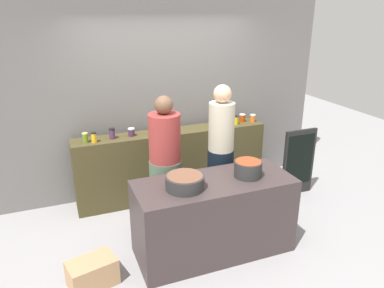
{
  "coord_description": "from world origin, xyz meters",
  "views": [
    {
      "loc": [
        -1.49,
        -3.46,
        2.57
      ],
      "look_at": [
        0.0,
        0.35,
        1.05
      ],
      "focal_mm": 34.45,
      "sensor_mm": 36.0,
      "label": 1
    }
  ],
  "objects_px": {
    "preserve_jar_6": "(215,121)",
    "preserve_jar_7": "(236,120)",
    "preserve_jar_4": "(155,130)",
    "cook_in_cap": "(220,161)",
    "preserve_jar_5": "(166,128)",
    "preserve_jar_1": "(94,137)",
    "cook_with_tongs": "(166,173)",
    "preserve_jar_9": "(253,118)",
    "preserve_jar_0": "(85,138)",
    "preserve_jar_2": "(112,134)",
    "chalkboard_sign": "(299,162)",
    "cooking_pot_left": "(185,182)",
    "bread_crate": "(92,273)",
    "preserve_jar_3": "(131,132)",
    "cooking_pot_center": "(248,169)",
    "preserve_jar_8": "(242,118)"
  },
  "relations": [
    {
      "from": "preserve_jar_4",
      "to": "cook_in_cap",
      "type": "xyz_separation_m",
      "value": [
        0.61,
        -0.75,
        -0.24
      ]
    },
    {
      "from": "preserve_jar_3",
      "to": "preserve_jar_8",
      "type": "height_order",
      "value": "preserve_jar_8"
    },
    {
      "from": "preserve_jar_3",
      "to": "bread_crate",
      "type": "relative_size",
      "value": 0.24
    },
    {
      "from": "preserve_jar_3",
      "to": "preserve_jar_7",
      "type": "xyz_separation_m",
      "value": [
        1.52,
        -0.04,
        0.01
      ]
    },
    {
      "from": "preserve_jar_2",
      "to": "chalkboard_sign",
      "type": "height_order",
      "value": "preserve_jar_2"
    },
    {
      "from": "bread_crate",
      "to": "preserve_jar_1",
      "type": "bearing_deg",
      "value": 78.86
    },
    {
      "from": "bread_crate",
      "to": "cooking_pot_left",
      "type": "bearing_deg",
      "value": 1.92
    },
    {
      "from": "preserve_jar_5",
      "to": "chalkboard_sign",
      "type": "relative_size",
      "value": 0.15
    },
    {
      "from": "preserve_jar_6",
      "to": "chalkboard_sign",
      "type": "relative_size",
      "value": 0.13
    },
    {
      "from": "preserve_jar_6",
      "to": "cook_in_cap",
      "type": "distance_m",
      "value": 0.93
    },
    {
      "from": "bread_crate",
      "to": "preserve_jar_5",
      "type": "bearing_deg",
      "value": 49.03
    },
    {
      "from": "preserve_jar_1",
      "to": "cook_with_tongs",
      "type": "distance_m",
      "value": 1.05
    },
    {
      "from": "cooking_pot_left",
      "to": "cook_in_cap",
      "type": "distance_m",
      "value": 0.95
    },
    {
      "from": "preserve_jar_3",
      "to": "preserve_jar_9",
      "type": "bearing_deg",
      "value": -0.5
    },
    {
      "from": "cooking_pot_center",
      "to": "cook_in_cap",
      "type": "xyz_separation_m",
      "value": [
        -0.03,
        0.61,
        -0.14
      ]
    },
    {
      "from": "preserve_jar_3",
      "to": "cook_with_tongs",
      "type": "relative_size",
      "value": 0.06
    },
    {
      "from": "cooking_pot_left",
      "to": "preserve_jar_9",
      "type": "bearing_deg",
      "value": 41.75
    },
    {
      "from": "preserve_jar_6",
      "to": "cooking_pot_center",
      "type": "height_order",
      "value": "preserve_jar_6"
    },
    {
      "from": "preserve_jar_6",
      "to": "preserve_jar_7",
      "type": "xyz_separation_m",
      "value": [
        0.3,
        -0.08,
        -0.0
      ]
    },
    {
      "from": "preserve_jar_4",
      "to": "cooking_pot_center",
      "type": "height_order",
      "value": "preserve_jar_4"
    },
    {
      "from": "chalkboard_sign",
      "to": "cooking_pot_center",
      "type": "bearing_deg",
      "value": -148.18
    },
    {
      "from": "preserve_jar_0",
      "to": "preserve_jar_2",
      "type": "relative_size",
      "value": 0.92
    },
    {
      "from": "preserve_jar_2",
      "to": "preserve_jar_8",
      "type": "xyz_separation_m",
      "value": [
        1.93,
        0.06,
        -0.01
      ]
    },
    {
      "from": "preserve_jar_9",
      "to": "preserve_jar_6",
      "type": "bearing_deg",
      "value": 175.15
    },
    {
      "from": "preserve_jar_3",
      "to": "chalkboard_sign",
      "type": "distance_m",
      "value": 2.4
    },
    {
      "from": "preserve_jar_5",
      "to": "preserve_jar_6",
      "type": "height_order",
      "value": "preserve_jar_5"
    },
    {
      "from": "preserve_jar_3",
      "to": "bread_crate",
      "type": "height_order",
      "value": "preserve_jar_3"
    },
    {
      "from": "cooking_pot_center",
      "to": "bread_crate",
      "type": "xyz_separation_m",
      "value": [
        -1.71,
        -0.05,
        -0.81
      ]
    },
    {
      "from": "cooking_pot_left",
      "to": "preserve_jar_8",
      "type": "bearing_deg",
      "value": 45.63
    },
    {
      "from": "preserve_jar_7",
      "to": "preserve_jar_8",
      "type": "distance_m",
      "value": 0.18
    },
    {
      "from": "bread_crate",
      "to": "preserve_jar_2",
      "type": "bearing_deg",
      "value": 70.62
    },
    {
      "from": "preserve_jar_5",
      "to": "preserve_jar_9",
      "type": "relative_size",
      "value": 1.35
    },
    {
      "from": "preserve_jar_5",
      "to": "cook_with_tongs",
      "type": "distance_m",
      "value": 0.83
    },
    {
      "from": "preserve_jar_0",
      "to": "preserve_jar_8",
      "type": "distance_m",
      "value": 2.27
    },
    {
      "from": "preserve_jar_8",
      "to": "cook_with_tongs",
      "type": "xyz_separation_m",
      "value": [
        -1.46,
        -0.84,
        -0.28
      ]
    },
    {
      "from": "preserve_jar_9",
      "to": "preserve_jar_2",
      "type": "bearing_deg",
      "value": -179.95
    },
    {
      "from": "preserve_jar_2",
      "to": "preserve_jar_9",
      "type": "xyz_separation_m",
      "value": [
        2.07,
        0.0,
        -0.01
      ]
    },
    {
      "from": "cook_with_tongs",
      "to": "cook_in_cap",
      "type": "relative_size",
      "value": 0.96
    },
    {
      "from": "cooking_pot_center",
      "to": "chalkboard_sign",
      "type": "distance_m",
      "value": 1.61
    },
    {
      "from": "preserve_jar_5",
      "to": "preserve_jar_1",
      "type": "bearing_deg",
      "value": -179.42
    },
    {
      "from": "chalkboard_sign",
      "to": "preserve_jar_4",
      "type": "bearing_deg",
      "value": 164.49
    },
    {
      "from": "preserve_jar_2",
      "to": "cook_in_cap",
      "type": "distance_m",
      "value": 1.44
    },
    {
      "from": "preserve_jar_5",
      "to": "bread_crate",
      "type": "relative_size",
      "value": 0.32
    },
    {
      "from": "preserve_jar_7",
      "to": "bread_crate",
      "type": "bearing_deg",
      "value": -147.9
    },
    {
      "from": "cooking_pot_left",
      "to": "cook_in_cap",
      "type": "relative_size",
      "value": 0.22
    },
    {
      "from": "preserve_jar_0",
      "to": "preserve_jar_2",
      "type": "height_order",
      "value": "preserve_jar_2"
    },
    {
      "from": "preserve_jar_6",
      "to": "cook_with_tongs",
      "type": "height_order",
      "value": "cook_with_tongs"
    },
    {
      "from": "preserve_jar_1",
      "to": "preserve_jar_2",
      "type": "relative_size",
      "value": 0.94
    },
    {
      "from": "preserve_jar_7",
      "to": "chalkboard_sign",
      "type": "height_order",
      "value": "preserve_jar_7"
    },
    {
      "from": "preserve_jar_6",
      "to": "preserve_jar_7",
      "type": "distance_m",
      "value": 0.31
    }
  ]
}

